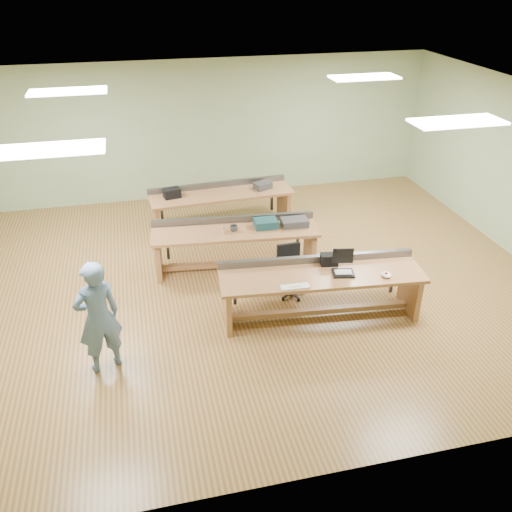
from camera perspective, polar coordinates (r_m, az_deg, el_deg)
name	(u,v)px	position (r m, az deg, el deg)	size (l,w,h in m)	color
floor	(245,282)	(9.18, -1.17, -2.74)	(10.00, 10.00, 0.00)	olive
ceiling	(243,103)	(8.02, -1.39, 15.81)	(10.00, 10.00, 0.00)	silver
wall_back	(206,130)	(12.21, -5.31, 13.07)	(10.00, 0.04, 3.00)	#9DB387
wall_front	(334,365)	(5.19, 8.23, -11.30)	(10.00, 0.04, 3.00)	#9DB387
fluor_panels	(243,105)	(8.02, -1.38, 15.60)	(6.20, 3.50, 0.03)	white
workbench_front	(321,284)	(8.13, 6.81, -2.91)	(3.07, 1.08, 0.86)	olive
workbench_mid	(235,239)	(9.34, -2.21, 1.75)	(2.90, 1.02, 0.86)	olive
workbench_back	(221,202)	(10.84, -3.68, 5.74)	(2.86, 0.93, 0.86)	olive
person	(98,317)	(7.22, -16.29, -6.20)	(0.59, 0.39, 1.61)	slate
laptop_base	(343,273)	(8.03, 9.17, -1.80)	(0.31, 0.25, 0.03)	black
laptop_screen	(343,256)	(8.02, 9.15, 0.03)	(0.31, 0.01, 0.24)	black
keyboard	(295,287)	(7.64, 4.14, -3.26)	(0.41, 0.14, 0.02)	silver
trackball_mouse	(386,275)	(8.08, 13.56, -1.92)	(0.14, 0.17, 0.07)	white
camera_bag	(329,259)	(8.21, 7.71, -0.36)	(0.26, 0.16, 0.17)	black
task_chair	(291,277)	(8.72, 3.67, -2.25)	(0.48, 0.48, 0.85)	black
parts_bin_teal	(266,223)	(9.30, 1.03, 3.45)	(0.39, 0.29, 0.14)	#13393F
parts_bin_grey	(295,222)	(9.38, 4.08, 3.56)	(0.45, 0.29, 0.12)	#313133
mug	(234,228)	(9.17, -2.35, 2.93)	(0.13, 0.13, 0.11)	#313133
drinks_can	(223,231)	(9.08, -3.45, 2.69)	(0.07, 0.07, 0.12)	silver
storage_box_back	(172,193)	(10.61, -8.85, 6.57)	(0.31, 0.22, 0.18)	black
tray_back	(263,186)	(10.91, 0.70, 7.42)	(0.33, 0.24, 0.13)	#313133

